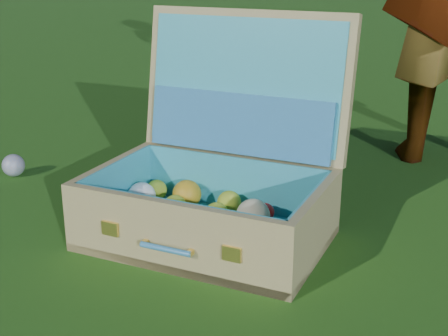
% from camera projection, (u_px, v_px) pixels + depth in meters
% --- Properties ---
extents(ground, '(60.00, 60.00, 0.00)m').
position_uv_depth(ground, '(172.00, 230.00, 1.72)').
color(ground, '#215114').
rests_on(ground, ground).
extents(stray_ball, '(0.08, 0.08, 0.08)m').
position_uv_depth(stray_ball, '(13.00, 165.00, 2.12)').
color(stray_ball, '#436AAF').
rests_on(stray_ball, ground).
extents(suitcase, '(0.68, 0.60, 0.58)m').
position_uv_depth(suitcase, '(219.00, 173.00, 1.67)').
color(suitcase, tan).
rests_on(suitcase, ground).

